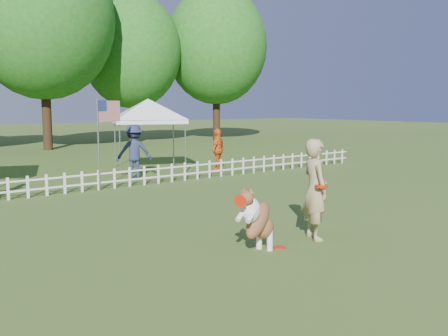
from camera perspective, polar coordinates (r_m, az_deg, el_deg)
name	(u,v)px	position (r m, az deg, el deg)	size (l,w,h in m)	color
ground	(270,240)	(9.32, 5.29, -8.19)	(120.00, 120.00, 0.00)	#35551B
picket_fence	(107,179)	(15.03, -13.28, -1.26)	(22.00, 0.08, 0.60)	silver
handler	(315,189)	(9.33, 10.36, -2.40)	(0.68, 0.45, 1.87)	tan
dog	(258,220)	(8.37, 3.94, -5.93)	(1.11, 0.37, 1.14)	brown
frisbee_on_turf	(279,247)	(8.83, 6.33, -9.02)	(0.23, 0.23, 0.02)	red
canopy_tent_right	(149,135)	(19.21, -8.62, 3.73)	(2.55, 2.55, 2.64)	white
flag_pole	(98,145)	(14.80, -14.16, 2.58)	(1.02, 0.11, 2.66)	gray
spectator_b	(134,151)	(17.12, -10.24, 1.88)	(1.17, 0.67, 1.81)	#232A4B
spectator_c	(218,150)	(18.79, -0.70, 2.11)	(0.92, 0.38, 1.58)	orange
tree_center_right	(43,33)	(29.27, -19.98, 14.34)	(7.60, 7.60, 12.60)	#215A19
tree_right	(131,61)	(32.87, -10.53, 11.90)	(6.20, 6.20, 10.40)	#215A19
tree_far_right	(216,58)	(35.28, -0.88, 12.51)	(7.00, 7.00, 11.40)	#215A19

